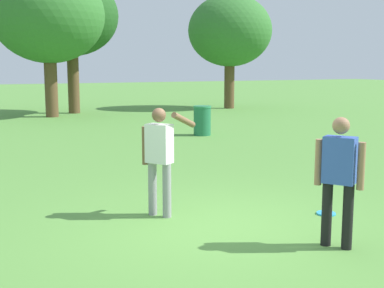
{
  "coord_description": "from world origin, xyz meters",
  "views": [
    {
      "loc": [
        -3.35,
        -6.12,
        2.26
      ],
      "look_at": [
        0.26,
        1.24,
        1.0
      ],
      "focal_mm": 48.03,
      "sensor_mm": 36.0,
      "label": 1
    }
  ],
  "objects_px": {
    "person_thrower": "(160,153)",
    "tree_broad_center": "(48,16)",
    "tree_far_right": "(71,16)",
    "tree_slender_mid": "(230,31)",
    "person_catcher": "(339,174)",
    "trash_can_further_along": "(202,120)",
    "frisbee": "(326,213)"
  },
  "relations": [
    {
      "from": "frisbee",
      "to": "tree_broad_center",
      "type": "relative_size",
      "value": 0.04
    },
    {
      "from": "tree_far_right",
      "to": "tree_slender_mid",
      "type": "bearing_deg",
      "value": -5.79
    },
    {
      "from": "person_thrower",
      "to": "frisbee",
      "type": "relative_size",
      "value": 5.65
    },
    {
      "from": "trash_can_further_along",
      "to": "tree_far_right",
      "type": "xyz_separation_m",
      "value": [
        -1.89,
        9.71,
        4.03
      ]
    },
    {
      "from": "frisbee",
      "to": "tree_far_right",
      "type": "distance_m",
      "value": 19.11
    },
    {
      "from": "tree_far_right",
      "to": "tree_slender_mid",
      "type": "xyz_separation_m",
      "value": [
        8.08,
        -0.82,
        -0.49
      ]
    },
    {
      "from": "trash_can_further_along",
      "to": "tree_far_right",
      "type": "bearing_deg",
      "value": 101.01
    },
    {
      "from": "tree_broad_center",
      "to": "tree_far_right",
      "type": "bearing_deg",
      "value": 46.57
    },
    {
      "from": "person_catcher",
      "to": "person_thrower",
      "type": "bearing_deg",
      "value": 123.21
    },
    {
      "from": "frisbee",
      "to": "tree_slender_mid",
      "type": "bearing_deg",
      "value": 64.1
    },
    {
      "from": "tree_slender_mid",
      "to": "trash_can_further_along",
      "type": "bearing_deg",
      "value": -124.87
    },
    {
      "from": "frisbee",
      "to": "trash_can_further_along",
      "type": "height_order",
      "value": "trash_can_further_along"
    },
    {
      "from": "tree_far_right",
      "to": "person_thrower",
      "type": "bearing_deg",
      "value": -99.24
    },
    {
      "from": "frisbee",
      "to": "tree_far_right",
      "type": "bearing_deg",
      "value": 88.34
    },
    {
      "from": "person_catcher",
      "to": "trash_can_further_along",
      "type": "bearing_deg",
      "value": 71.9
    },
    {
      "from": "tree_far_right",
      "to": "tree_slender_mid",
      "type": "relative_size",
      "value": 1.08
    },
    {
      "from": "person_thrower",
      "to": "tree_far_right",
      "type": "relative_size",
      "value": 0.26
    },
    {
      "from": "trash_can_further_along",
      "to": "person_thrower",
      "type": "bearing_deg",
      "value": -121.24
    },
    {
      "from": "trash_can_further_along",
      "to": "tree_slender_mid",
      "type": "bearing_deg",
      "value": 55.13
    },
    {
      "from": "person_thrower",
      "to": "trash_can_further_along",
      "type": "distance_m",
      "value": 9.15
    },
    {
      "from": "tree_broad_center",
      "to": "tree_slender_mid",
      "type": "xyz_separation_m",
      "value": [
        9.4,
        0.57,
        -0.35
      ]
    },
    {
      "from": "person_catcher",
      "to": "frisbee",
      "type": "relative_size",
      "value": 5.65
    },
    {
      "from": "frisbee",
      "to": "trash_can_further_along",
      "type": "relative_size",
      "value": 0.3
    },
    {
      "from": "frisbee",
      "to": "trash_can_further_along",
      "type": "xyz_separation_m",
      "value": [
        2.43,
        8.86,
        0.47
      ]
    },
    {
      "from": "person_catcher",
      "to": "tree_far_right",
      "type": "bearing_deg",
      "value": 85.97
    },
    {
      "from": "tree_far_right",
      "to": "tree_slender_mid",
      "type": "height_order",
      "value": "tree_far_right"
    },
    {
      "from": "person_thrower",
      "to": "tree_broad_center",
      "type": "height_order",
      "value": "tree_broad_center"
    },
    {
      "from": "person_catcher",
      "to": "tree_slender_mid",
      "type": "distance_m",
      "value": 21.38
    },
    {
      "from": "person_catcher",
      "to": "frisbee",
      "type": "bearing_deg",
      "value": 53.99
    },
    {
      "from": "tree_slender_mid",
      "to": "person_catcher",
      "type": "bearing_deg",
      "value": -116.59
    },
    {
      "from": "frisbee",
      "to": "trash_can_further_along",
      "type": "distance_m",
      "value": 9.2
    },
    {
      "from": "person_catcher",
      "to": "tree_far_right",
      "type": "height_order",
      "value": "tree_far_right"
    }
  ]
}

